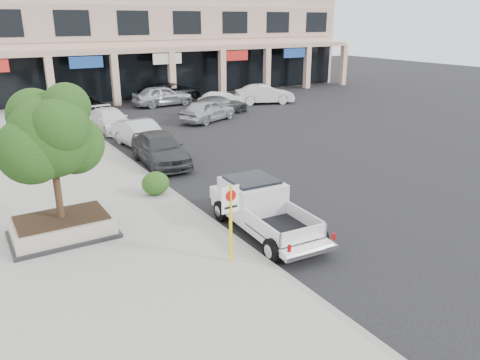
% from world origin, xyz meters
% --- Properties ---
extents(ground, '(120.00, 120.00, 0.00)m').
position_xyz_m(ground, '(0.00, 0.00, 0.00)').
color(ground, black).
rests_on(ground, ground).
extents(sidewalk, '(8.00, 52.00, 0.15)m').
position_xyz_m(sidewalk, '(-5.50, 6.00, 0.07)').
color(sidewalk, gray).
rests_on(sidewalk, ground).
extents(curb, '(0.20, 52.00, 0.15)m').
position_xyz_m(curb, '(-1.55, 6.00, 0.07)').
color(curb, gray).
rests_on(curb, ground).
extents(strip_mall, '(40.55, 12.43, 9.50)m').
position_xyz_m(strip_mall, '(8.00, 33.93, 4.75)').
color(strip_mall, '#CA9B8E').
rests_on(strip_mall, ground).
extents(planter, '(3.20, 2.20, 0.68)m').
position_xyz_m(planter, '(-6.20, 3.31, 0.48)').
color(planter, black).
rests_on(planter, sidewalk).
extents(planter_tree, '(2.90, 2.55, 4.00)m').
position_xyz_m(planter_tree, '(-6.07, 3.46, 3.41)').
color(planter_tree, '#311C13').
rests_on(planter_tree, planter).
extents(no_parking_sign, '(0.55, 0.09, 2.30)m').
position_xyz_m(no_parking_sign, '(-2.43, -0.90, 1.63)').
color(no_parking_sign, yellow).
rests_on(no_parking_sign, sidewalk).
extents(hedge, '(1.10, 0.99, 0.93)m').
position_xyz_m(hedge, '(-2.24, 5.33, 0.62)').
color(hedge, '#1A4012').
rests_on(hedge, sidewalk).
extents(pickup_truck, '(2.22, 5.33, 1.65)m').
position_xyz_m(pickup_truck, '(-0.35, 0.36, 0.82)').
color(pickup_truck, silver).
rests_on(pickup_truck, ground).
extents(curb_car_a, '(2.28, 4.95, 1.64)m').
position_xyz_m(curb_car_a, '(-0.33, 9.49, 0.82)').
color(curb_car_a, '#2D3032').
rests_on(curb_car_a, ground).
extents(curb_car_b, '(2.10, 4.69, 1.49)m').
position_xyz_m(curb_car_b, '(0.01, 13.06, 0.75)').
color(curb_car_b, '#A8ACB0').
rests_on(curb_car_b, ground).
extents(curb_car_c, '(2.19, 4.83, 1.37)m').
position_xyz_m(curb_car_c, '(-0.19, 18.11, 0.69)').
color(curb_car_c, white).
rests_on(curb_car_c, ground).
extents(curb_car_d, '(3.35, 6.00, 1.59)m').
position_xyz_m(curb_car_d, '(-0.56, 23.07, 0.79)').
color(curb_car_d, black).
rests_on(curb_car_d, ground).
extents(lot_car_a, '(4.89, 3.49, 1.55)m').
position_xyz_m(lot_car_a, '(6.43, 17.46, 0.77)').
color(lot_car_a, '#A2A5AA').
rests_on(lot_car_a, ground).
extents(lot_car_b, '(4.27, 2.75, 1.33)m').
position_xyz_m(lot_car_b, '(9.69, 21.35, 0.66)').
color(lot_car_b, silver).
rests_on(lot_car_b, ground).
extents(lot_car_c, '(4.80, 2.33, 1.35)m').
position_xyz_m(lot_car_c, '(8.46, 19.46, 0.67)').
color(lot_car_c, '#323537').
rests_on(lot_car_c, ground).
extents(lot_car_d, '(5.87, 3.14, 1.57)m').
position_xyz_m(lot_car_d, '(7.88, 26.98, 0.78)').
color(lot_car_d, black).
rests_on(lot_car_d, ground).
extents(lot_car_e, '(4.96, 2.13, 1.67)m').
position_xyz_m(lot_car_e, '(6.17, 24.91, 0.83)').
color(lot_car_e, '#A6A9AE').
rests_on(lot_car_e, ground).
extents(lot_car_f, '(5.10, 3.19, 1.59)m').
position_xyz_m(lot_car_f, '(13.91, 21.40, 0.79)').
color(lot_car_f, silver).
rests_on(lot_car_f, ground).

